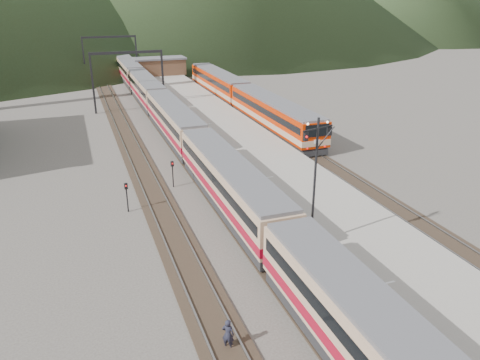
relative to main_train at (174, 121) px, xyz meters
name	(u,v)px	position (x,y,z in m)	size (l,w,h in m)	color
track_main	(175,138)	(0.00, 0.01, -1.87)	(2.60, 200.00, 0.23)	black
track_far	(130,142)	(-5.00, 0.01, -1.87)	(2.60, 200.00, 0.23)	black
track_second	(270,128)	(11.50, 0.01, -1.87)	(2.60, 200.00, 0.23)	black
platform	(228,134)	(5.60, -1.99, -1.44)	(8.00, 100.00, 1.00)	gray
gantry_near	(128,70)	(-2.85, 15.01, 3.65)	(9.55, 0.25, 8.00)	black
gantry_far	(110,50)	(-2.85, 40.01, 3.65)	(9.55, 0.25, 8.00)	black
station_shed	(160,66)	(5.60, 38.01, 0.63)	(9.40, 4.40, 3.10)	brown
main_train	(174,121)	(0.00, 0.00, 0.00)	(2.80, 95.97, 3.41)	tan
second_train	(242,96)	(11.50, 9.76, 0.19)	(3.10, 42.25, 3.79)	#B62500
signal_mast	(315,171)	(2.28, -27.79, 3.79)	(2.13, 0.74, 7.81)	black
short_signal_b	(173,170)	(-3.15, -13.79, -0.47)	(0.26, 0.22, 2.27)	black
short_signal_c	(127,193)	(-7.32, -17.35, -0.47)	(0.25, 0.21, 2.27)	black
worker	(228,334)	(-4.86, -33.48, -1.15)	(0.57, 0.37, 1.57)	black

